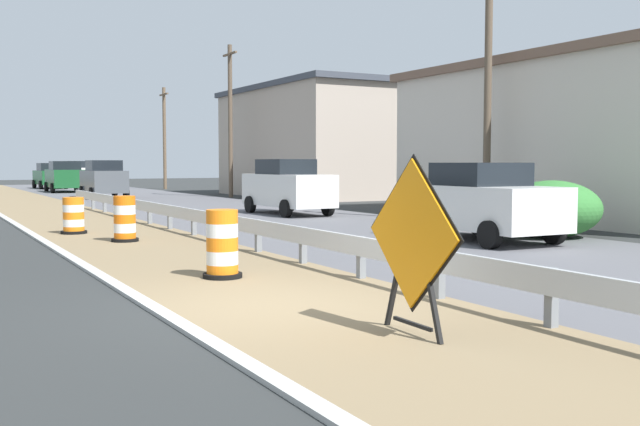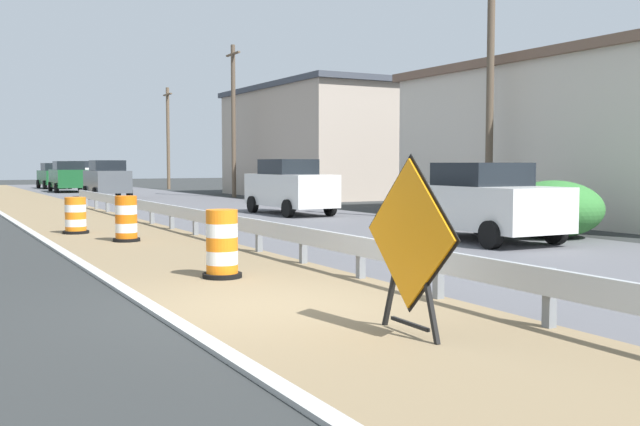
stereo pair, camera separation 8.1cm
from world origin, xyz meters
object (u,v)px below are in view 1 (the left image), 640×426
at_px(warning_sign_diamond, 412,240).
at_px(utility_pole_mid, 230,119).
at_px(traffic_barrel_close, 125,221).
at_px(utility_pole_far, 164,136).
at_px(car_mid_far_lane, 483,202).
at_px(car_distant_a, 76,173).
at_px(utility_pole_near, 488,75).
at_px(car_lead_near_lane, 104,179).
at_px(car_trailing_near_lane, 287,187).
at_px(car_lead_far_lane, 50,176).
at_px(traffic_barrel_mid, 74,217).
at_px(car_trailing_far_lane, 65,177).
at_px(traffic_barrel_nearest, 222,247).

relative_size(warning_sign_diamond, utility_pole_mid, 0.24).
height_order(traffic_barrel_close, utility_pole_far, utility_pole_far).
xyz_separation_m(car_mid_far_lane, car_distant_a, (-0.38, 49.50, 0.07)).
bearing_deg(utility_pole_near, car_lead_near_lane, 107.37).
distance_m(car_mid_far_lane, utility_pole_mid, 24.69).
xyz_separation_m(car_trailing_near_lane, car_mid_far_lane, (-0.01, -10.77, -0.06)).
relative_size(car_lead_far_lane, utility_pole_mid, 0.48).
height_order(car_lead_far_lane, utility_pole_near, utility_pole_near).
bearing_deg(car_distant_a, warning_sign_diamond, -7.51).
bearing_deg(car_trailing_near_lane, utility_pole_mid, 165.49).
xyz_separation_m(utility_pole_mid, utility_pole_far, (0.64, 14.26, -0.51)).
distance_m(utility_pole_mid, utility_pole_far, 14.28).
bearing_deg(car_lead_near_lane, utility_pole_far, -30.39).
bearing_deg(utility_pole_far, utility_pole_near, -89.89).
distance_m(traffic_barrel_mid, utility_pole_far, 34.16).
bearing_deg(car_lead_far_lane, warning_sign_diamond, 173.62).
height_order(car_lead_near_lane, utility_pole_near, utility_pole_near).
distance_m(traffic_barrel_mid, utility_pole_mid, 21.33).
relative_size(car_trailing_near_lane, car_trailing_far_lane, 1.01).
relative_size(warning_sign_diamond, car_mid_far_lane, 0.49).
relative_size(traffic_barrel_nearest, car_lead_far_lane, 0.28).
xyz_separation_m(traffic_barrel_close, utility_pole_near, (11.65, 0.11, 4.20)).
bearing_deg(car_lead_far_lane, utility_pole_far, -128.70).
height_order(warning_sign_diamond, car_distant_a, car_distant_a).
distance_m(traffic_barrel_close, car_distant_a, 45.94).
relative_size(traffic_barrel_mid, utility_pole_far, 0.13).
distance_m(car_distant_a, utility_pole_near, 45.59).
distance_m(traffic_barrel_nearest, car_mid_far_lane, 8.08).
xyz_separation_m(warning_sign_diamond, traffic_barrel_close, (-0.36, 11.26, -0.56)).
bearing_deg(car_mid_far_lane, utility_pole_far, 175.81).
distance_m(warning_sign_diamond, traffic_barrel_nearest, 4.85).
bearing_deg(car_distant_a, traffic_barrel_nearest, -8.55).
bearing_deg(car_mid_far_lane, traffic_barrel_nearest, -71.94).
xyz_separation_m(car_trailing_far_lane, car_distant_a, (3.14, 12.93, 0.02)).
distance_m(traffic_barrel_nearest, traffic_barrel_close, 6.45).
distance_m(warning_sign_diamond, car_lead_far_lane, 51.15).
height_order(car_trailing_near_lane, utility_pole_mid, utility_pole_mid).
distance_m(warning_sign_diamond, car_mid_far_lane, 10.24).
distance_m(traffic_barrel_nearest, car_trailing_near_lane, 15.19).
bearing_deg(car_mid_far_lane, traffic_barrel_mid, -127.36).
relative_size(warning_sign_diamond, car_trailing_far_lane, 0.45).
bearing_deg(traffic_barrel_mid, traffic_barrel_close, -74.93).
height_order(car_lead_near_lane, utility_pole_far, utility_pole_far).
xyz_separation_m(car_lead_near_lane, utility_pole_mid, (6.37, -2.65, 3.33)).
xyz_separation_m(car_distant_a, utility_pole_far, (4.24, -11.00, 2.81)).
xyz_separation_m(car_lead_far_lane, utility_pole_far, (7.18, -5.38, 2.89)).
distance_m(car_lead_near_lane, car_distant_a, 22.79).
bearing_deg(utility_pole_near, warning_sign_diamond, -134.82).
bearing_deg(car_trailing_far_lane, car_mid_far_lane, -173.31).
bearing_deg(car_trailing_near_lane, utility_pole_near, 29.93).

